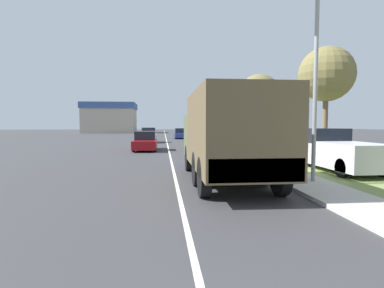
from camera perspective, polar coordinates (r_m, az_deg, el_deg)
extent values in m
plane|color=#38383A|center=(39.86, -4.89, 0.71)|extent=(180.00, 180.00, 0.00)
cube|color=silver|center=(39.86, -4.89, 0.71)|extent=(0.12, 120.00, 0.00)
cube|color=beige|center=(40.16, 1.55, 0.83)|extent=(1.80, 120.00, 0.12)
cube|color=olive|center=(40.94, 7.67, 0.78)|extent=(7.00, 120.00, 0.02)
cube|color=#545B3D|center=(13.79, 4.09, 1.54)|extent=(2.57, 2.11, 1.91)
cube|color=brown|center=(10.08, 7.70, 2.59)|extent=(2.57, 5.43, 2.57)
cube|color=#545B3D|center=(7.60, 12.26, -4.93)|extent=(2.45, 0.10, 0.60)
cube|color=red|center=(7.32, 5.10, -3.61)|extent=(0.12, 0.06, 0.12)
cube|color=red|center=(7.90, 19.01, -3.25)|extent=(0.12, 0.06, 0.12)
cylinder|color=black|center=(13.61, -0.58, -2.64)|extent=(0.30, 1.17, 1.17)
cylinder|color=black|center=(13.99, 8.75, -2.51)|extent=(0.30, 1.17, 1.17)
cylinder|color=black|center=(8.67, 2.32, -6.31)|extent=(0.30, 1.17, 1.17)
cylinder|color=black|center=(9.26, 16.48, -5.82)|extent=(0.30, 1.17, 1.17)
cylinder|color=black|center=(10.27, 1.07, -4.74)|extent=(0.30, 1.17, 1.17)
cylinder|color=black|center=(10.77, 13.22, -4.44)|extent=(0.30, 1.17, 1.17)
cube|color=maroon|center=(24.61, -8.88, 0.00)|extent=(1.81, 4.77, 0.68)
cube|color=black|center=(24.67, -8.88, 1.61)|extent=(1.59, 2.15, 0.70)
cylinder|color=black|center=(26.20, -10.44, -0.21)|extent=(0.20, 0.64, 0.64)
cylinder|color=black|center=(26.11, -6.92, -0.19)|extent=(0.20, 0.64, 0.64)
cylinder|color=black|center=(23.17, -11.07, -0.73)|extent=(0.20, 0.64, 0.64)
cylinder|color=black|center=(23.07, -7.09, -0.71)|extent=(0.20, 0.64, 0.64)
cube|color=silver|center=(35.27, -8.23, 1.21)|extent=(1.71, 4.11, 0.78)
cube|color=black|center=(35.33, -8.24, 2.48)|extent=(1.50, 1.85, 0.78)
cylinder|color=black|center=(36.64, -9.31, 0.91)|extent=(0.20, 0.64, 0.64)
cylinder|color=black|center=(36.57, -6.95, 0.93)|extent=(0.20, 0.64, 0.64)
cylinder|color=black|center=(34.02, -9.60, 0.69)|extent=(0.20, 0.64, 0.64)
cylinder|color=black|center=(33.94, -7.06, 0.71)|extent=(0.20, 0.64, 0.64)
cube|color=navy|center=(44.57, -2.21, 1.70)|extent=(1.78, 4.44, 0.67)
cube|color=black|center=(44.64, -2.22, 2.57)|extent=(1.57, 2.00, 0.69)
cylinder|color=black|center=(45.95, -3.30, 1.52)|extent=(0.20, 0.64, 0.64)
cylinder|color=black|center=(46.04, -1.33, 1.53)|extent=(0.20, 0.64, 0.64)
cylinder|color=black|center=(43.12, -3.15, 1.37)|extent=(0.20, 0.64, 0.64)
cylinder|color=black|center=(43.21, -1.06, 1.38)|extent=(0.20, 0.64, 0.64)
cube|color=silver|center=(14.99, 26.13, -1.89)|extent=(1.96, 5.15, 0.96)
cube|color=black|center=(16.22, 23.44, 1.52)|extent=(1.80, 2.16, 0.70)
cube|color=silver|center=(14.04, 28.51, -0.10)|extent=(1.96, 2.99, 0.12)
cylinder|color=black|center=(16.09, 20.30, -2.56)|extent=(0.24, 0.76, 0.76)
cylinder|color=black|center=(16.91, 25.56, -2.39)|extent=(0.24, 0.76, 0.76)
cylinder|color=black|center=(13.14, 26.79, -4.10)|extent=(0.24, 0.76, 0.76)
cylinder|color=black|center=(14.13, 32.70, -3.76)|extent=(0.24, 0.76, 0.76)
cylinder|color=gray|center=(11.27, 22.44, 10.31)|extent=(0.14, 0.14, 6.65)
cylinder|color=brown|center=(19.16, 23.99, 3.36)|extent=(0.30, 0.30, 4.12)
sphere|color=olive|center=(19.38, 24.23, 12.03)|extent=(3.15, 3.15, 3.15)
cylinder|color=brown|center=(28.99, 12.56, 3.21)|extent=(0.37, 0.37, 3.71)
sphere|color=olive|center=(29.11, 12.64, 9.01)|extent=(3.96, 3.96, 3.96)
cube|color=#B2A893|center=(78.44, -15.33, 4.26)|extent=(12.38, 9.70, 5.97)
cube|color=#385693|center=(78.57, -15.38, 6.98)|extent=(12.88, 10.09, 1.49)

